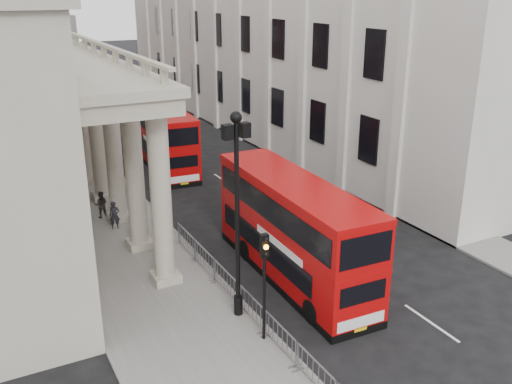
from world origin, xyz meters
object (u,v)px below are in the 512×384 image
(lamp_post_south, at_px, (237,204))
(bus_near, at_px, (293,228))
(traffic_light, at_px, (264,268))
(pedestrian_c, at_px, (82,198))
(lamp_post_mid, at_px, (123,120))
(bus_far, at_px, (163,136))
(pedestrian_b, at_px, (101,205))
(lamp_post_north, at_px, (73,83))
(pedestrian_a, at_px, (115,215))

(lamp_post_south, relative_size, bus_near, 0.77)
(lamp_post_south, bearing_deg, traffic_light, -87.16)
(bus_near, distance_m, pedestrian_c, 14.20)
(bus_near, bearing_deg, traffic_light, -130.55)
(lamp_post_mid, distance_m, bus_far, 6.82)
(lamp_post_south, bearing_deg, lamp_post_mid, 90.00)
(lamp_post_mid, bearing_deg, pedestrian_b, -128.00)
(bus_far, bearing_deg, lamp_post_north, 114.31)
(lamp_post_mid, height_order, bus_near, lamp_post_mid)
(lamp_post_south, height_order, lamp_post_mid, same)
(lamp_post_mid, bearing_deg, bus_near, -75.39)
(pedestrian_a, height_order, pedestrian_c, pedestrian_c)
(pedestrian_b, bearing_deg, pedestrian_a, 111.82)
(bus_far, bearing_deg, pedestrian_a, -117.81)
(pedestrian_c, bearing_deg, lamp_post_south, -78.96)
(lamp_post_north, height_order, pedestrian_b, lamp_post_north)
(lamp_post_north, distance_m, bus_far, 12.17)
(traffic_light, height_order, pedestrian_c, traffic_light)
(bus_near, height_order, pedestrian_a, bus_near)
(lamp_post_mid, distance_m, bus_near, 14.79)
(bus_far, xyz_separation_m, pedestrian_b, (-6.53, -8.00, -1.41))
(bus_near, relative_size, bus_far, 1.04)
(traffic_light, bearing_deg, pedestrian_b, 99.86)
(traffic_light, bearing_deg, pedestrian_c, 101.77)
(traffic_light, bearing_deg, lamp_post_mid, 90.32)
(lamp_post_mid, height_order, lamp_post_north, same)
(traffic_light, distance_m, bus_near, 5.34)
(lamp_post_south, relative_size, bus_far, 0.80)
(pedestrian_c, bearing_deg, bus_far, 40.21)
(lamp_post_south, relative_size, lamp_post_mid, 1.00)
(lamp_post_mid, xyz_separation_m, lamp_post_north, (0.00, 16.00, 0.00))
(lamp_post_south, xyz_separation_m, pedestrian_c, (-3.28, 14.18, -3.89))
(pedestrian_c, bearing_deg, lamp_post_north, 77.61)
(traffic_light, bearing_deg, lamp_post_north, 90.17)
(pedestrian_b, relative_size, pedestrian_c, 0.87)
(pedestrian_a, distance_m, pedestrian_c, 3.48)
(bus_near, distance_m, bus_far, 18.94)
(lamp_post_north, bearing_deg, pedestrian_a, -95.97)
(lamp_post_south, distance_m, pedestrian_c, 15.07)
(pedestrian_b, bearing_deg, lamp_post_north, -83.51)
(lamp_post_south, height_order, pedestrian_a, lamp_post_south)
(traffic_light, relative_size, pedestrian_c, 2.38)
(pedestrian_a, bearing_deg, lamp_post_north, 97.61)
(lamp_post_mid, bearing_deg, lamp_post_north, 90.00)
(lamp_post_north, xyz_separation_m, bus_far, (4.05, -11.17, -2.59))
(pedestrian_a, bearing_deg, pedestrian_b, 111.54)
(lamp_post_mid, relative_size, lamp_post_north, 1.00)
(traffic_light, xyz_separation_m, bus_far, (3.95, 22.85, -0.79))
(bus_near, height_order, pedestrian_c, bus_near)
(traffic_light, distance_m, pedestrian_b, 15.23)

